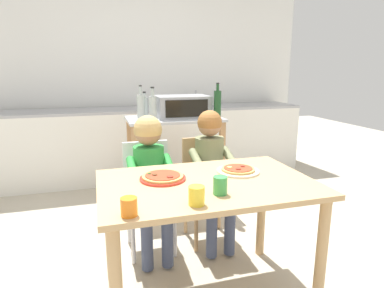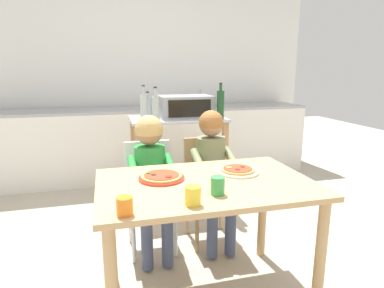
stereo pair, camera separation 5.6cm
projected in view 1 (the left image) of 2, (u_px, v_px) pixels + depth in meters
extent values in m
plane|color=#B7AD99|center=(167.00, 218.00, 3.05)|extent=(11.10, 11.10, 0.00)
cube|color=white|center=(138.00, 69.00, 4.36)|extent=(4.52, 0.12, 2.70)
cube|color=silver|center=(145.00, 144.00, 4.18)|extent=(4.07, 0.60, 0.85)
cube|color=#9E9EA3|center=(144.00, 109.00, 4.09)|extent=(4.07, 0.60, 0.03)
cube|color=gray|center=(198.00, 106.00, 4.28)|extent=(0.40, 0.33, 0.02)
cylinder|color=#B7BABF|center=(196.00, 98.00, 4.37)|extent=(0.02, 0.02, 0.20)
cube|color=#B7BABF|center=(174.00, 119.00, 3.16)|extent=(0.90, 0.54, 0.02)
cube|color=#AD7F51|center=(175.00, 175.00, 3.29)|extent=(0.83, 0.50, 0.02)
cube|color=#AD7F51|center=(136.00, 174.00, 2.94)|extent=(0.05, 0.05, 0.87)
cube|color=#AD7F51|center=(222.00, 167.00, 3.16)|extent=(0.05, 0.05, 0.87)
cube|color=#AD7F51|center=(131.00, 161.00, 3.37)|extent=(0.05, 0.05, 0.87)
cube|color=#AD7F51|center=(206.00, 155.00, 3.59)|extent=(0.05, 0.05, 0.87)
cube|color=#999BA0|center=(182.00, 106.00, 3.17)|extent=(0.50, 0.34, 0.21)
cube|color=black|center=(187.00, 108.00, 3.00)|extent=(0.40, 0.01, 0.16)
cylinder|color=black|center=(205.00, 115.00, 3.06)|extent=(0.02, 0.01, 0.02)
cylinder|color=olive|center=(141.00, 107.00, 3.16)|extent=(0.06, 0.06, 0.19)
cylinder|color=olive|center=(140.00, 95.00, 3.13)|extent=(0.02, 0.02, 0.05)
cylinder|color=black|center=(140.00, 91.00, 3.12)|extent=(0.02, 0.02, 0.01)
cylinder|color=#ADB7B2|center=(141.00, 108.00, 2.93)|extent=(0.07, 0.07, 0.23)
cylinder|color=#ADB7B2|center=(140.00, 91.00, 2.90)|extent=(0.02, 0.02, 0.07)
cylinder|color=black|center=(140.00, 86.00, 2.89)|extent=(0.03, 0.03, 0.01)
cylinder|color=#ADB7B2|center=(145.00, 108.00, 3.07)|extent=(0.07, 0.07, 0.20)
cylinder|color=#ADB7B2|center=(144.00, 95.00, 3.05)|extent=(0.03, 0.03, 0.04)
cylinder|color=black|center=(144.00, 92.00, 3.04)|extent=(0.03, 0.03, 0.01)
cylinder|color=#1E4723|center=(217.00, 105.00, 3.03)|extent=(0.07, 0.07, 0.26)
cylinder|color=#1E4723|center=(218.00, 87.00, 3.00)|extent=(0.03, 0.03, 0.06)
cylinder|color=black|center=(218.00, 83.00, 2.99)|extent=(0.03, 0.03, 0.01)
cylinder|color=#ADB7B2|center=(153.00, 109.00, 2.90)|extent=(0.07, 0.07, 0.22)
cylinder|color=#ADB7B2|center=(152.00, 92.00, 2.87)|extent=(0.03, 0.03, 0.07)
cylinder|color=black|center=(152.00, 87.00, 2.86)|extent=(0.03, 0.03, 0.01)
cube|color=tan|center=(207.00, 184.00, 1.85)|extent=(1.20, 0.79, 0.03)
cylinder|color=tan|center=(321.00, 259.00, 1.77)|extent=(0.06, 0.06, 0.71)
cylinder|color=tan|center=(110.00, 229.00, 2.10)|extent=(0.06, 0.06, 0.71)
cylinder|color=tan|center=(262.00, 209.00, 2.39)|extent=(0.06, 0.06, 0.71)
cube|color=silver|center=(150.00, 196.00, 2.42)|extent=(0.36, 0.36, 0.04)
cube|color=silver|center=(146.00, 165.00, 2.53)|extent=(0.34, 0.03, 0.38)
cylinder|color=silver|center=(175.00, 230.00, 2.37)|extent=(0.03, 0.03, 0.42)
cylinder|color=silver|center=(133.00, 235.00, 2.29)|extent=(0.03, 0.03, 0.42)
cylinder|color=silver|center=(166.00, 213.00, 2.65)|extent=(0.03, 0.03, 0.42)
cylinder|color=silver|center=(129.00, 217.00, 2.57)|extent=(0.03, 0.03, 0.42)
cube|color=tan|center=(209.00, 188.00, 2.57)|extent=(0.36, 0.36, 0.04)
cube|color=tan|center=(203.00, 160.00, 2.68)|extent=(0.34, 0.03, 0.38)
cylinder|color=tan|center=(233.00, 220.00, 2.52)|extent=(0.03, 0.03, 0.42)
cylinder|color=tan|center=(196.00, 225.00, 2.44)|extent=(0.03, 0.03, 0.42)
cylinder|color=tan|center=(219.00, 205.00, 2.80)|extent=(0.03, 0.03, 0.42)
cylinder|color=tan|center=(186.00, 209.00, 2.72)|extent=(0.03, 0.03, 0.42)
cube|color=#424C6B|center=(163.00, 197.00, 2.30)|extent=(0.10, 0.30, 0.10)
cylinder|color=#424C6B|center=(167.00, 237.00, 2.23)|extent=(0.08, 0.08, 0.44)
cube|color=#424C6B|center=(143.00, 199.00, 2.26)|extent=(0.10, 0.30, 0.10)
cylinder|color=#424C6B|center=(147.00, 240.00, 2.19)|extent=(0.08, 0.08, 0.44)
cylinder|color=green|center=(169.00, 167.00, 2.31)|extent=(0.06, 0.26, 0.15)
cylinder|color=green|center=(132.00, 170.00, 2.24)|extent=(0.06, 0.26, 0.15)
cylinder|color=green|center=(149.00, 169.00, 2.38)|extent=(0.22, 0.22, 0.34)
sphere|color=#A37556|center=(148.00, 132.00, 2.31)|extent=(0.19, 0.19, 0.19)
sphere|color=tan|center=(148.00, 130.00, 2.31)|extent=(0.20, 0.20, 0.20)
cube|color=#424C6B|center=(224.00, 189.00, 2.45)|extent=(0.10, 0.30, 0.10)
cylinder|color=#424C6B|center=(230.00, 226.00, 2.39)|extent=(0.08, 0.08, 0.44)
cube|color=#424C6B|center=(206.00, 191.00, 2.42)|extent=(0.10, 0.30, 0.10)
cylinder|color=#424C6B|center=(212.00, 228.00, 2.35)|extent=(0.08, 0.08, 0.44)
cylinder|color=#7A7F56|center=(230.00, 158.00, 2.46)|extent=(0.06, 0.26, 0.15)
cylinder|color=#7A7F56|center=(197.00, 161.00, 2.39)|extent=(0.06, 0.26, 0.15)
cylinder|color=#7A7F56|center=(209.00, 161.00, 2.52)|extent=(0.22, 0.22, 0.37)
sphere|color=#A37556|center=(210.00, 125.00, 2.46)|extent=(0.18, 0.18, 0.18)
sphere|color=#9E6633|center=(210.00, 123.00, 2.46)|extent=(0.19, 0.19, 0.19)
cylinder|color=red|center=(163.00, 178.00, 1.88)|extent=(0.26, 0.26, 0.01)
cylinder|color=tan|center=(163.00, 176.00, 1.87)|extent=(0.24, 0.24, 0.01)
cylinder|color=#B23D23|center=(163.00, 175.00, 1.87)|extent=(0.20, 0.20, 0.00)
cylinder|color=maroon|center=(170.00, 177.00, 1.83)|extent=(0.04, 0.04, 0.01)
cylinder|color=#563319|center=(155.00, 175.00, 1.87)|extent=(0.03, 0.03, 0.01)
cylinder|color=#386628|center=(149.00, 173.00, 1.89)|extent=(0.02, 0.02, 0.01)
cylinder|color=beige|center=(238.00, 171.00, 2.01)|extent=(0.26, 0.26, 0.01)
cylinder|color=tan|center=(238.00, 169.00, 2.01)|extent=(0.21, 0.21, 0.01)
cylinder|color=#B23D23|center=(238.00, 168.00, 2.01)|extent=(0.17, 0.17, 0.00)
cylinder|color=maroon|center=(243.00, 166.00, 2.03)|extent=(0.03, 0.03, 0.01)
cylinder|color=#DBC666|center=(229.00, 167.00, 2.01)|extent=(0.03, 0.03, 0.01)
cylinder|color=maroon|center=(238.00, 169.00, 1.97)|extent=(0.03, 0.03, 0.01)
cylinder|color=green|center=(221.00, 185.00, 1.65)|extent=(0.07, 0.07, 0.09)
cylinder|color=orange|center=(129.00, 207.00, 1.41)|extent=(0.07, 0.07, 0.08)
cylinder|color=yellow|center=(197.00, 196.00, 1.52)|extent=(0.08, 0.08, 0.09)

